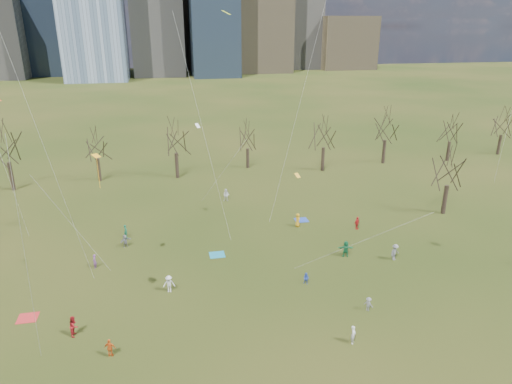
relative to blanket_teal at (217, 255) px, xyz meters
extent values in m
plane|color=black|center=(4.10, -12.58, -0.01)|extent=(500.00, 500.00, 0.00)
cube|color=#384C66|center=(-55.90, 207.42, 32.48)|extent=(25.00, 25.00, 65.00)
cube|color=slate|center=(74.10, 217.42, 28.98)|extent=(22.00, 22.00, 58.00)
cube|color=#726347|center=(9.10, 227.42, 23.98)|extent=(30.00, 30.00, 48.00)
cube|color=#726347|center=(99.10, 212.42, 13.98)|extent=(30.00, 28.00, 28.00)
cylinder|color=black|center=(-26.90, 26.42, 2.12)|extent=(0.55, 0.55, 4.28)
cylinder|color=black|center=(-14.90, 28.42, 1.79)|extent=(0.52, 0.52, 3.60)
cylinder|color=black|center=(-2.90, 27.42, 2.01)|extent=(0.54, 0.54, 4.05)
cylinder|color=black|center=(9.10, 30.42, 1.67)|extent=(0.51, 0.51, 3.38)
cylinder|color=black|center=(21.10, 26.42, 1.97)|extent=(0.54, 0.54, 3.96)
cylinder|color=black|center=(33.10, 28.42, 2.05)|extent=(0.54, 0.54, 4.14)
cylinder|color=black|center=(45.10, 27.42, 1.74)|extent=(0.52, 0.52, 3.51)
cylinder|color=black|center=(57.10, 29.42, 1.85)|extent=(0.53, 0.53, 3.74)
cylinder|color=black|center=(30.10, 5.42, 1.90)|extent=(0.53, 0.53, 3.83)
cube|color=teal|center=(0.00, 0.00, 0.00)|extent=(1.60, 1.50, 0.03)
cube|color=#2340A4|center=(11.48, 7.02, 0.00)|extent=(1.60, 1.50, 0.03)
cube|color=red|center=(-16.80, -7.88, 0.00)|extent=(1.60, 1.50, 0.03)
imported|color=silver|center=(8.38, -16.32, 0.74)|extent=(0.59, 0.66, 1.51)
imported|color=maroon|center=(-12.58, -11.00, 0.84)|extent=(0.73, 0.89, 1.70)
imported|color=slate|center=(11.33, -12.63, 0.62)|extent=(0.89, 0.94, 1.27)
imported|color=#D15617|center=(-9.60, -14.14, 0.72)|extent=(0.93, 0.58, 1.47)
imported|color=#197141|center=(13.19, -3.07, 0.86)|extent=(1.69, 0.79, 1.75)
imported|color=#7B458A|center=(-12.31, -0.23, 0.72)|extent=(0.44, 0.59, 1.47)
imported|color=#2A48B7|center=(7.47, -7.48, 0.57)|extent=(0.72, 0.70, 1.16)
imported|color=silver|center=(-5.14, -6.21, 0.81)|extent=(1.11, 0.70, 1.64)
imported|color=red|center=(17.15, 3.10, 0.77)|extent=(0.99, 0.79, 1.57)
imported|color=slate|center=(-9.60, 3.92, 0.71)|extent=(1.32, 1.16, 1.45)
imported|color=orange|center=(10.45, 5.29, 0.83)|extent=(0.64, 0.89, 1.68)
imported|color=#176948|center=(-9.68, 6.44, 0.75)|extent=(0.55, 0.66, 1.53)
imported|color=silver|center=(3.25, 15.51, 0.86)|extent=(1.03, 0.91, 1.76)
imported|color=slate|center=(17.87, -4.81, 0.86)|extent=(1.30, 1.08, 1.75)
plane|color=#FFAD15|center=(-10.43, -3.63, 12.44)|extent=(1.06, 1.05, 0.20)
cylinder|color=silver|center=(-12.53, -5.86, 6.91)|extent=(4.23, 4.48, 11.06)
cylinder|color=#FFAD15|center=(-10.43, -3.63, 10.86)|extent=(0.04, 0.04, 2.70)
plane|color=#CCEF25|center=(1.58, 0.45, 23.94)|extent=(1.08, 1.11, 0.37)
cylinder|color=silver|center=(-0.87, -1.61, 12.66)|extent=(4.91, 4.15, 22.56)
cylinder|color=silver|center=(-13.39, -9.02, 16.07)|extent=(3.28, 8.58, 29.38)
cylinder|color=silver|center=(10.04, 1.53, 19.55)|extent=(6.76, 5.27, 36.34)
plane|color=gold|center=(6.51, -6.78, 10.56)|extent=(0.71, 0.66, 0.33)
cylinder|color=silver|center=(9.98, -11.77, 5.97)|extent=(6.96, 9.99, 9.19)
cylinder|color=silver|center=(-12.26, -19.87, 10.20)|extent=(3.58, 10.00, 17.64)
plane|color=white|center=(-0.51, 12.28, 11.38)|extent=(0.85, 0.78, 0.52)
cylinder|color=silver|center=(1.74, 8.12, 6.38)|extent=(4.54, 8.34, 10.01)
camera|label=1|loc=(-4.74, -43.05, 22.77)|focal=32.00mm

